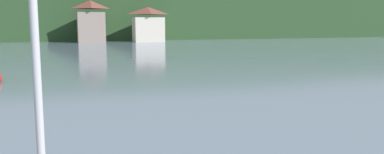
{
  "coord_description": "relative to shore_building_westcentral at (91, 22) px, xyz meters",
  "views": [
    {
      "loc": [
        -6.28,
        25.94,
        4.47
      ],
      "look_at": [
        0.0,
        44.94,
        1.67
      ],
      "focal_mm": 36.88,
      "sensor_mm": 36.0,
      "label": 1
    }
  ],
  "objects": [
    {
      "name": "shore_building_central",
      "position": [
        12.71,
        -0.2,
        -0.62
      ],
      "size": [
        7.05,
        4.98,
        7.87
      ],
      "color": "beige",
      "rests_on": "ground_plane"
    },
    {
      "name": "wooded_hillside",
      "position": [
        22.54,
        31.8,
        0.94
      ],
      "size": [
        352.0,
        45.81,
        29.83
      ],
      "color": "#264223",
      "rests_on": "ground_plane"
    },
    {
      "name": "shore_building_westcentral",
      "position": [
        0.0,
        0.0,
        0.0
      ],
      "size": [
        6.05,
        5.4,
        9.16
      ],
      "color": "gray",
      "rests_on": "ground_plane"
    }
  ]
}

